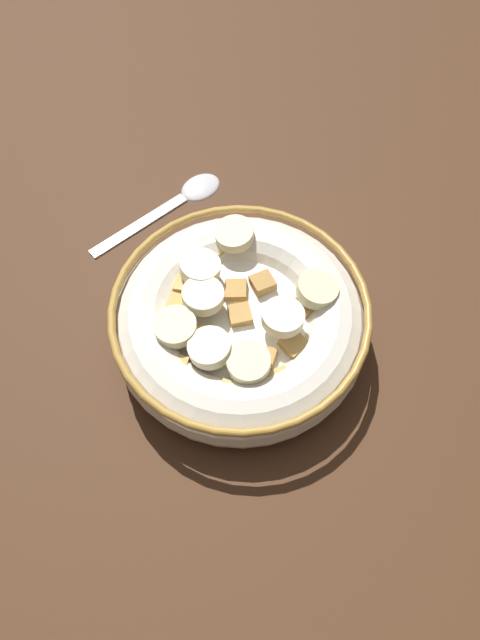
{
  "coord_description": "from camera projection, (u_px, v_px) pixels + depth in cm",
  "views": [
    {
      "loc": [
        -11.92,
        18.75,
        42.99
      ],
      "look_at": [
        0.0,
        0.0,
        3.0
      ],
      "focal_mm": 33.82,
      "sensor_mm": 36.0,
      "label": 1
    }
  ],
  "objects": [
    {
      "name": "spoon",
      "position": [
        183.0,
        196.0,
        0.55
      ],
      "size": [
        6.05,
        13.9,
        0.8
      ],
      "color": "silver",
      "rests_on": "ground_plane"
    },
    {
      "name": "cereal_bowl",
      "position": [
        240.0,
        321.0,
        0.46
      ],
      "size": [
        19.52,
        19.52,
        5.94
      ],
      "color": "silver",
      "rests_on": "ground_plane"
    },
    {
      "name": "ground_plane",
      "position": [
        240.0,
        344.0,
        0.49
      ],
      "size": [
        132.54,
        132.54,
        2.0
      ],
      "primitive_type": "cube",
      "color": "#472B19"
    }
  ]
}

